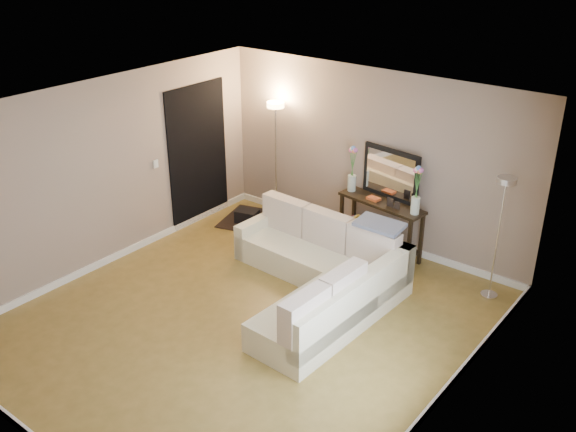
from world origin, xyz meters
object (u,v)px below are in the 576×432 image
Objects in this scene: sectional_sofa at (322,273)px; floor_lamp_unlit at (501,214)px; floor_lamp_lit at (276,137)px; console_table at (376,222)px.

floor_lamp_unlit reaches higher than sectional_sofa.
floor_lamp_unlit is (3.74, -0.24, -0.17)m from floor_lamp_lit.
floor_lamp_lit is 1.15× the size of floor_lamp_unlit.
sectional_sofa is 1.81× the size of console_table.
sectional_sofa is at bearing -143.04° from floor_lamp_unlit.
console_table is 0.72× the size of floor_lamp_lit.
sectional_sofa is 1.46m from console_table.
console_table is at bearing -2.79° from floor_lamp_lit.
floor_lamp_lit is at bearing 177.21° from console_table.
floor_lamp_lit is at bearing 142.45° from sectional_sofa.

